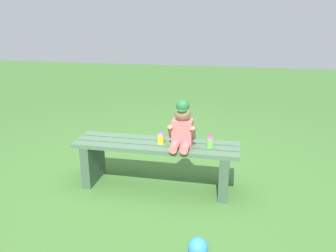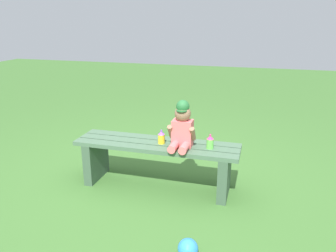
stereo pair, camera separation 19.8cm
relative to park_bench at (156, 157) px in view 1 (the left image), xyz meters
The scene contains 6 objects.
ground_plane 0.29m from the park_bench, 90.00° to the left, with size 16.00×16.00×0.00m, color #3D6B2D.
park_bench is the anchor object (origin of this frame).
child_figure 0.39m from the park_bench, ahead, with size 0.23×0.27×0.40m.
sippy_cup_left 0.20m from the park_bench, ahead, with size 0.06×0.06×0.12m.
sippy_cup_right 0.51m from the park_bench, ahead, with size 0.06×0.06×0.12m.
toy_ball 1.02m from the park_bench, 60.93° to the right, with size 0.13×0.13×0.13m, color #338CE5.
Camera 1 is at (0.66, -2.68, 1.48)m, focal length 35.83 mm.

